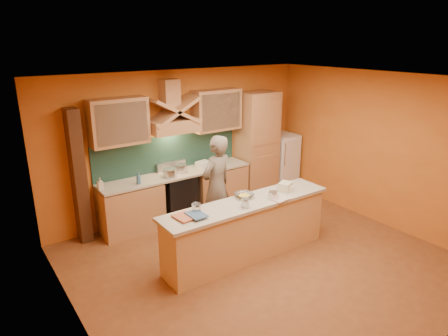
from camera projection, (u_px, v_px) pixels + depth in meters
floor at (263, 262)px, 6.26m from camera, size 5.50×5.00×0.01m
ceiling at (269, 80)px, 5.39m from camera, size 5.50×5.00×0.01m
wall_back at (182, 143)px, 7.77m from camera, size 5.50×0.02×2.80m
wall_front at (434, 248)px, 3.88m from camera, size 5.50×0.02×2.80m
wall_left at (73, 227)px, 4.32m from camera, size 0.02×5.00×2.80m
wall_right at (380, 149)px, 7.33m from camera, size 0.02×5.00×2.80m
base_cabinet_left at (131, 209)px, 7.16m from camera, size 1.10×0.60×0.86m
base_cabinet_right at (218, 187)px, 8.19m from camera, size 1.10×0.60×0.86m
counter_top at (177, 174)px, 7.53m from camera, size 3.00×0.62×0.04m
stove at (178, 196)px, 7.67m from camera, size 0.60×0.58×0.90m
backsplash at (169, 153)px, 7.64m from camera, size 3.00×0.03×0.70m
range_hood at (173, 126)px, 7.28m from camera, size 0.92×0.50×0.24m
hood_chimney at (170, 93)px, 7.18m from camera, size 0.30×0.30×0.50m
upper_cabinet_left at (118, 122)px, 6.74m from camera, size 1.00×0.35×0.80m
upper_cabinet_right at (216, 110)px, 7.83m from camera, size 1.00×0.35×0.80m
pantry_column at (257, 146)px, 8.52m from camera, size 0.80×0.60×2.30m
fridge at (282, 162)px, 9.08m from camera, size 0.58×0.60×1.30m
trim_column_left at (79, 177)px, 6.61m from camera, size 0.20×0.30×2.30m
island_body at (247, 231)px, 6.30m from camera, size 2.80×0.55×0.88m
island_top at (247, 203)px, 6.15m from camera, size 2.90×0.62×0.05m
person at (217, 186)px, 6.93m from camera, size 0.74×0.57×1.80m
pot_large at (170, 174)px, 7.31m from camera, size 0.32×0.32×0.15m
pot_small at (181, 169)px, 7.55m from camera, size 0.25×0.25×0.15m
soap_bottle_a at (100, 183)px, 6.70m from camera, size 0.09×0.09×0.20m
soap_bottle_b at (138, 178)px, 6.93m from camera, size 0.08×0.08×0.21m
bowl_back at (213, 163)px, 8.04m from camera, size 0.24×0.24×0.07m
dish_rack at (203, 164)px, 7.91m from camera, size 0.31×0.26×0.10m
book_lower at (177, 220)px, 5.50m from camera, size 0.27×0.34×0.03m
book_upper at (190, 217)px, 5.54m from camera, size 0.23×0.31×0.02m
jar_large at (196, 208)px, 5.74m from camera, size 0.16×0.16×0.14m
jar_small at (245, 203)px, 5.91m from camera, size 0.12×0.12×0.15m
kitchen_scale at (273, 196)px, 6.23m from camera, size 0.17×0.17×0.11m
mixing_bowl at (244, 195)px, 6.30m from camera, size 0.31×0.31×0.07m
cloth at (280, 199)px, 6.22m from camera, size 0.28×0.22×0.02m
grocery_bag_a at (285, 187)px, 6.56m from camera, size 0.28×0.25×0.14m
grocery_bag_b at (287, 188)px, 6.55m from camera, size 0.20×0.19×0.10m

